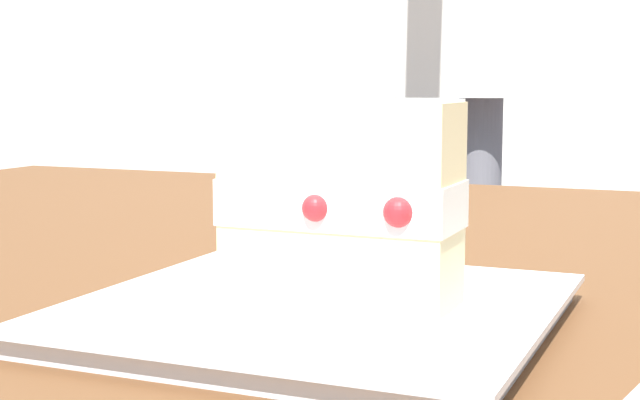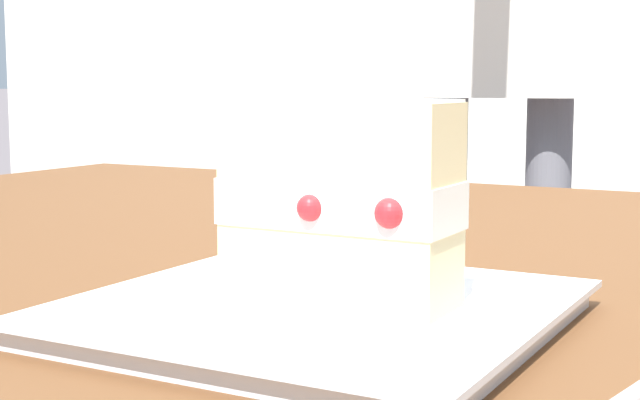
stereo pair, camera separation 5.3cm
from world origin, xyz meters
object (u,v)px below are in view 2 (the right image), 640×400
(patio_table, at_px, (440,348))
(coffee_cup, at_px, (345,205))
(cake_slice, at_px, (340,202))
(dessert_plate, at_px, (320,313))

(patio_table, relative_size, coffee_cup, 20.02)
(cake_slice, xyz_separation_m, coffee_cup, (0.10, -0.20, -0.03))
(dessert_plate, distance_m, coffee_cup, 0.22)
(patio_table, xyz_separation_m, coffee_cup, (0.05, 0.08, 0.13))
(coffee_cup, bearing_deg, dessert_plate, 113.70)
(patio_table, relative_size, cake_slice, 12.25)
(patio_table, bearing_deg, coffee_cup, 57.05)
(patio_table, bearing_deg, cake_slice, 100.12)
(cake_slice, height_order, coffee_cup, cake_slice)
(patio_table, height_order, cake_slice, cake_slice)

